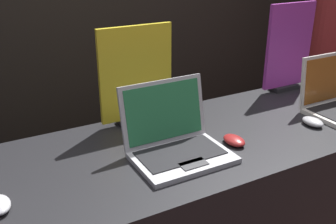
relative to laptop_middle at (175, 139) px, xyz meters
name	(u,v)px	position (x,y,z in m)	size (l,w,h in m)	color
laptop_middle	(175,139)	(0.00, 0.00, 0.00)	(0.36, 0.30, 0.26)	#B7B7BC
mouse_middle	(234,140)	(0.25, -0.05, -0.05)	(0.07, 0.11, 0.03)	maroon
promo_stand_middle	(136,78)	(0.00, 0.34, 0.14)	(0.34, 0.07, 0.43)	black
mouse_back	(313,122)	(0.66, -0.07, -0.04)	(0.07, 0.10, 0.03)	#B2B2B7
promo_stand_back	(289,50)	(0.89, 0.34, 0.16)	(0.30, 0.07, 0.47)	black
person_bystander	(324,72)	(1.62, 0.68, -0.16)	(0.31, 0.31, 1.65)	#282833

